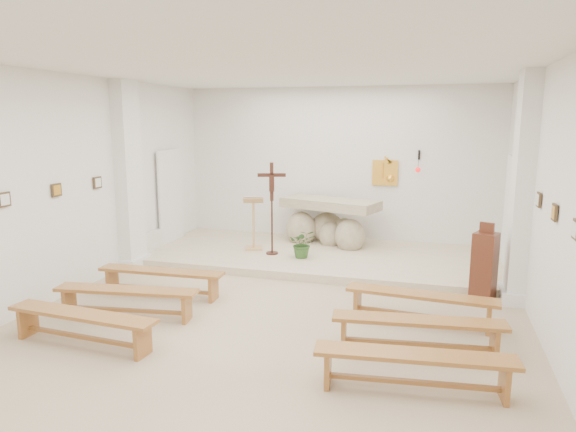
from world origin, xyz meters
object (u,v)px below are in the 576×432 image
(donation_pedestal, at_px, (484,266))
(bench_left_front, at_px, (161,276))
(crucifix_stand, at_px, (272,202))
(bench_right_third, at_px, (414,363))
(bench_right_front, at_px, (421,301))
(bench_left_third, at_px, (82,321))
(bench_left_second, at_px, (127,296))
(altar, at_px, (328,225))
(lectern, at_px, (254,223))
(bench_right_second, at_px, (418,327))

(donation_pedestal, distance_m, bench_left_front, 5.07)
(crucifix_stand, height_order, bench_right_third, crucifix_stand)
(bench_left_front, height_order, bench_right_third, same)
(bench_right_front, bearing_deg, bench_left_third, -149.79)
(bench_left_second, distance_m, bench_right_third, 4.13)
(altar, relative_size, donation_pedestal, 1.79)
(bench_right_front, bearing_deg, bench_left_front, -175.34)
(donation_pedestal, xyz_separation_m, bench_right_third, (-0.90, -3.15, -0.22))
(lectern, bearing_deg, bench_left_second, -118.40)
(bench_left_second, bearing_deg, bench_right_front, 5.63)
(lectern, distance_m, crucifix_stand, 0.73)
(crucifix_stand, distance_m, bench_right_second, 4.60)
(bench_right_front, bearing_deg, donation_pedestal, 58.30)
(bench_right_front, distance_m, bench_right_third, 1.92)
(altar, relative_size, bench_right_second, 1.07)
(bench_right_front, height_order, bench_right_second, same)
(lectern, bearing_deg, bench_left_front, -121.51)
(donation_pedestal, relative_size, bench_right_third, 0.60)
(lectern, relative_size, bench_left_third, 0.55)
(lectern, bearing_deg, altar, 14.17)
(donation_pedestal, distance_m, bench_right_third, 3.28)
(lectern, relative_size, bench_left_second, 0.55)
(altar, bearing_deg, bench_right_second, -48.59)
(lectern, distance_m, bench_left_second, 3.74)
(donation_pedestal, relative_size, bench_left_third, 0.60)
(crucifix_stand, xyz_separation_m, bench_left_second, (-1.06, -3.42, -0.88))
(lectern, height_order, donation_pedestal, lectern)
(bench_left_second, bearing_deg, altar, 59.04)
(bench_right_front, bearing_deg, lectern, 146.37)
(lectern, relative_size, bench_right_second, 0.55)
(altar, bearing_deg, bench_right_third, -52.40)
(crucifix_stand, height_order, bench_left_front, crucifix_stand)
(crucifix_stand, xyz_separation_m, bench_right_front, (2.95, -2.46, -0.88))
(bench_left_second, distance_m, bench_left_third, 0.96)
(bench_left_front, bearing_deg, bench_left_second, -92.38)
(bench_left_front, xyz_separation_m, bench_right_third, (4.02, -1.92, 0.00))
(donation_pedestal, bearing_deg, bench_left_third, -125.53)
(bench_left_front, relative_size, bench_right_second, 0.99)
(crucifix_stand, distance_m, bench_right_third, 5.35)
(crucifix_stand, relative_size, bench_left_third, 0.88)
(bench_left_third, bearing_deg, bench_right_second, 17.26)
(bench_right_third, bearing_deg, crucifix_stand, 117.74)
(crucifix_stand, bearing_deg, lectern, 135.29)
(bench_right_second, distance_m, bench_right_third, 0.96)
(bench_left_front, xyz_separation_m, bench_left_second, (0.00, -0.96, 0.00))
(bench_right_second, distance_m, bench_left_third, 4.13)
(bench_left_third, bearing_deg, bench_left_front, 93.81)
(lectern, bearing_deg, bench_right_third, -72.82)
(lectern, height_order, bench_left_third, lectern)
(bench_left_front, bearing_deg, lectern, 75.47)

